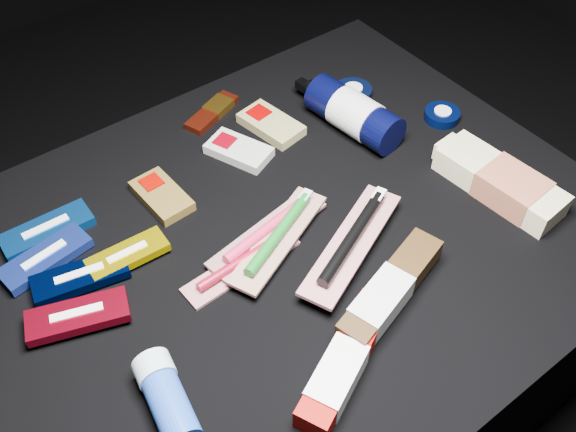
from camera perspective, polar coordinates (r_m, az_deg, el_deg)
ground at (r=1.31m, az=-0.27°, el=-12.94°), size 3.00×3.00×0.00m
cloth_table at (r=1.14m, az=-0.30°, el=-8.06°), size 0.98×0.78×0.40m
luna_bar_0 at (r=1.04m, az=-20.63°, el=-1.19°), size 0.14×0.05×0.02m
luna_bar_1 at (r=1.00m, az=-20.76°, el=-3.51°), size 0.14×0.07×0.02m
luna_bar_2 at (r=0.96m, az=-17.97°, el=-5.16°), size 0.14×0.08×0.02m
luna_bar_3 at (r=0.96m, az=-14.06°, el=-3.38°), size 0.12×0.05×0.02m
luna_bar_4 at (r=0.91m, az=-18.17°, el=-8.44°), size 0.14×0.09×0.02m
clif_bar_0 at (r=1.04m, az=-11.29°, el=1.91°), size 0.06×0.11×0.02m
clif_bar_1 at (r=1.10m, az=-4.58°, el=5.91°), size 0.10×0.12×0.02m
clif_bar_2 at (r=1.15m, az=-1.69°, el=8.26°), size 0.08×0.12×0.02m
power_bar at (r=1.19m, az=-6.58°, el=9.31°), size 0.12×0.07×0.01m
lotion_bottle at (r=1.13m, az=5.86°, el=9.04°), size 0.09×0.23×0.07m
cream_tin_upper at (r=1.22m, az=5.81°, el=10.89°), size 0.07×0.07×0.02m
cream_tin_lower at (r=1.20m, az=13.53°, el=8.72°), size 0.06×0.06×0.02m
bodywash_bottle at (r=1.08m, az=18.45°, el=2.80°), size 0.09×0.23×0.05m
deodorant_stick at (r=0.82m, az=-10.77°, el=-15.54°), size 0.07×0.12×0.05m
toothbrush_pack_0 at (r=0.93m, az=-4.04°, el=-4.17°), size 0.19×0.05×0.02m
toothbrush_pack_1 at (r=0.96m, az=-1.71°, el=-1.29°), size 0.22×0.08×0.02m
toothbrush_pack_2 at (r=0.95m, az=-0.75°, el=-1.67°), size 0.22×0.13×0.02m
toothbrush_pack_3 at (r=0.94m, az=5.79°, el=-2.05°), size 0.24×0.15×0.03m
toothpaste_carton_red at (r=0.83m, az=4.86°, el=-13.18°), size 0.20×0.13×0.04m
toothpaste_carton_green at (r=0.89m, az=8.82°, el=-6.86°), size 0.21×0.10×0.04m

